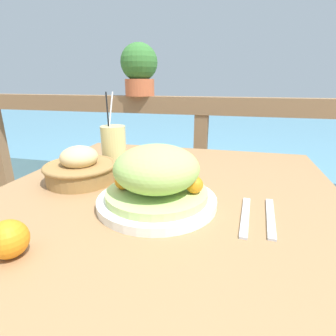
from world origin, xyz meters
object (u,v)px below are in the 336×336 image
salad_plate (158,180)px  drink_glass (114,146)px  potted_plant (139,68)px  bread_basket (80,168)px

salad_plate → drink_glass: (-0.23, 0.26, 0.01)m
drink_glass → potted_plant: size_ratio=0.92×
drink_glass → potted_plant: bearing=100.8°
salad_plate → drink_glass: size_ratio=1.14×
bread_basket → potted_plant: bearing=96.3°
bread_basket → potted_plant: potted_plant is taller
drink_glass → bread_basket: bearing=-100.8°
drink_glass → potted_plant: (-0.12, 0.61, 0.27)m
potted_plant → salad_plate: bearing=-68.1°
bread_basket → salad_plate: bearing=-19.8°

